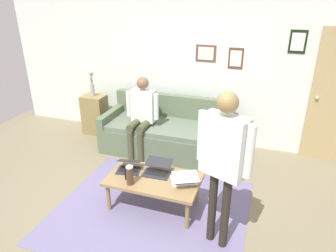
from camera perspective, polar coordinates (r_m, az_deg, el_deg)
name	(u,v)px	position (r m, az deg, el deg)	size (l,w,h in m)	color
ground_plane	(144,209)	(3.94, -4.50, -15.24)	(7.68, 7.68, 0.00)	#776D53
area_rug	(151,210)	(3.91, -3.18, -15.55)	(2.30, 2.00, 0.01)	slate
back_wall	(192,65)	(5.27, 4.60, 11.36)	(7.04, 0.11, 2.70)	silver
couch	(167,134)	(5.10, -0.18, -1.43)	(2.10, 0.91, 0.88)	#56664A
coffee_table	(154,181)	(3.76, -2.73, -10.33)	(1.13, 0.62, 0.41)	olive
laptop_left	(157,170)	(3.82, -2.04, -8.21)	(0.35, 0.33, 0.13)	#28282D
laptop_center	(184,179)	(3.64, 3.08, -9.90)	(0.42, 0.44, 0.14)	silver
laptop_right	(129,167)	(3.90, -7.35, -7.65)	(0.33, 0.32, 0.15)	#28282D
french_press	(130,175)	(3.60, -7.19, -9.13)	(0.11, 0.09, 0.27)	#4C3323
side_shelf	(95,114)	(5.90, -13.54, 2.12)	(0.42, 0.32, 0.73)	olive
flower_vase	(92,86)	(5.72, -14.07, 7.26)	(0.08, 0.09, 0.46)	#9DA193
person_standing	(223,154)	(2.92, 10.37, -5.13)	(0.58, 0.33, 1.69)	black
person_seated	(142,112)	(4.86, -4.97, 2.59)	(0.55, 0.51, 1.28)	#44462C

